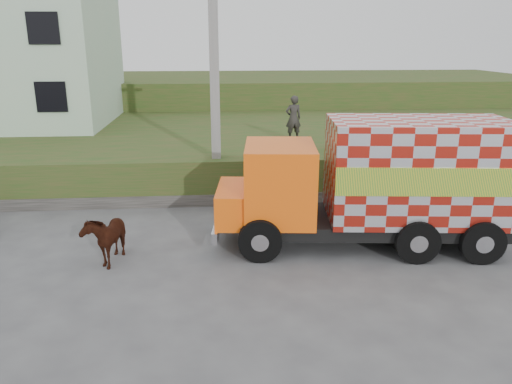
{
  "coord_description": "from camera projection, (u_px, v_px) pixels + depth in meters",
  "views": [
    {
      "loc": [
        -0.99,
        -11.68,
        5.25
      ],
      "look_at": [
        0.05,
        1.24,
        1.3
      ],
      "focal_mm": 35.0,
      "sensor_mm": 36.0,
      "label": 1
    }
  ],
  "objects": [
    {
      "name": "ground",
      "position": [
        258.0,
        255.0,
        12.75
      ],
      "size": [
        120.0,
        120.0,
        0.0
      ],
      "primitive_type": "plane",
      "color": "#474749",
      "rests_on": "ground"
    },
    {
      "name": "cow",
      "position": [
        106.0,
        236.0,
        12.23
      ],
      "size": [
        0.95,
        1.64,
        1.31
      ],
      "primitive_type": "imported",
      "rotation": [
        0.0,
        0.0,
        -0.17
      ],
      "color": "#36190D",
      "rests_on": "ground"
    },
    {
      "name": "embankment",
      "position": [
        239.0,
        146.0,
        22.06
      ],
      "size": [
        40.0,
        12.0,
        1.5
      ],
      "primitive_type": "cube",
      "color": "#264D19",
      "rests_on": "ground"
    },
    {
      "name": "pedestrian",
      "position": [
        293.0,
        118.0,
        19.29
      ],
      "size": [
        0.7,
        0.53,
        1.73
      ],
      "primitive_type": "imported",
      "rotation": [
        0.0,
        0.0,
        3.33
      ],
      "color": "#322E2C",
      "rests_on": "embankment"
    },
    {
      "name": "embankment_far",
      "position": [
        230.0,
        99.0,
        33.29
      ],
      "size": [
        40.0,
        12.0,
        3.0
      ],
      "primitive_type": "cube",
      "color": "#264D19",
      "rests_on": "ground"
    },
    {
      "name": "utility_pole",
      "position": [
        215.0,
        79.0,
        15.87
      ],
      "size": [
        1.2,
        0.3,
        8.0
      ],
      "color": "gray",
      "rests_on": "ground"
    },
    {
      "name": "cargo_truck",
      "position": [
        377.0,
        182.0,
        12.94
      ],
      "size": [
        7.71,
        3.25,
        3.35
      ],
      "rotation": [
        0.0,
        0.0,
        -0.1
      ],
      "color": "black",
      "rests_on": "ground"
    },
    {
      "name": "retaining_strip",
      "position": [
        187.0,
        199.0,
        16.54
      ],
      "size": [
        16.0,
        0.5,
        0.4
      ],
      "primitive_type": "cube",
      "color": "#595651",
      "rests_on": "ground"
    }
  ]
}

